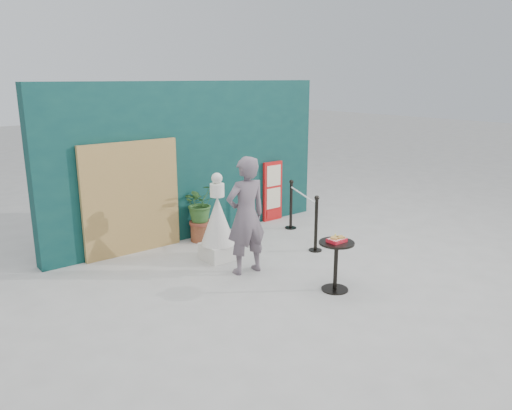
% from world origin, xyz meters
% --- Properties ---
extents(ground, '(60.00, 60.00, 0.00)m').
position_xyz_m(ground, '(0.00, 0.00, 0.00)').
color(ground, '#ADAAA5').
rests_on(ground, ground).
extents(back_wall, '(6.00, 0.30, 3.00)m').
position_xyz_m(back_wall, '(0.00, 3.15, 1.50)').
color(back_wall, '#0B3232').
rests_on(back_wall, ground).
extents(bamboo_fence, '(1.80, 0.08, 2.00)m').
position_xyz_m(bamboo_fence, '(-1.40, 2.94, 1.00)').
color(bamboo_fence, tan).
rests_on(bamboo_fence, ground).
extents(woman, '(0.74, 0.53, 1.89)m').
position_xyz_m(woman, '(-0.42, 0.93, 0.95)').
color(woman, '#64565E').
rests_on(woman, ground).
extents(menu_board, '(0.50, 0.07, 1.30)m').
position_xyz_m(menu_board, '(1.90, 2.95, 0.65)').
color(menu_board, red).
rests_on(menu_board, ground).
extents(statue, '(0.59, 0.59, 1.52)m').
position_xyz_m(statue, '(-0.43, 1.71, 0.62)').
color(statue, silver).
rests_on(statue, ground).
extents(cafe_table, '(0.52, 0.52, 0.75)m').
position_xyz_m(cafe_table, '(0.16, -0.45, 0.50)').
color(cafe_table, black).
rests_on(cafe_table, ground).
extents(food_basket, '(0.26, 0.19, 0.11)m').
position_xyz_m(food_basket, '(0.17, -0.45, 0.79)').
color(food_basket, red).
rests_on(food_basket, cafe_table).
extents(planter, '(0.66, 0.57, 1.12)m').
position_xyz_m(planter, '(-0.11, 2.74, 0.65)').
color(planter, '#935930').
rests_on(planter, ground).
extents(stanchion_barrier, '(0.84, 1.54, 1.03)m').
position_xyz_m(stanchion_barrier, '(1.48, 1.59, 0.49)').
color(stanchion_barrier, black).
rests_on(stanchion_barrier, ground).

